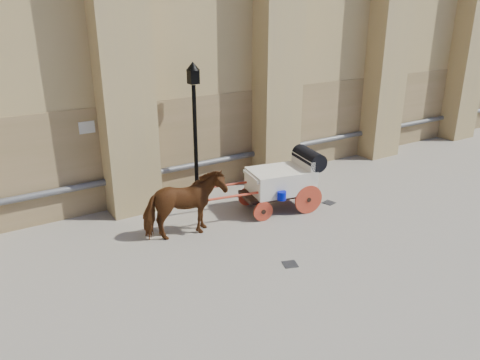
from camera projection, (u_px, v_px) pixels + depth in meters
ground at (228, 253)px, 11.20m from camera, size 90.00×90.00×0.00m
horse at (184, 206)px, 11.69m from camera, size 2.12×1.12×1.72m
carriage at (285, 178)px, 13.34m from camera, size 4.01×1.74×1.70m
street_lamp at (195, 129)px, 13.48m from camera, size 0.38×0.38×4.11m
drain_grate_near at (290, 264)px, 10.68m from camera, size 0.41×0.41×0.01m
drain_grate_far at (329, 203)px, 14.00m from camera, size 0.38×0.38×0.01m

